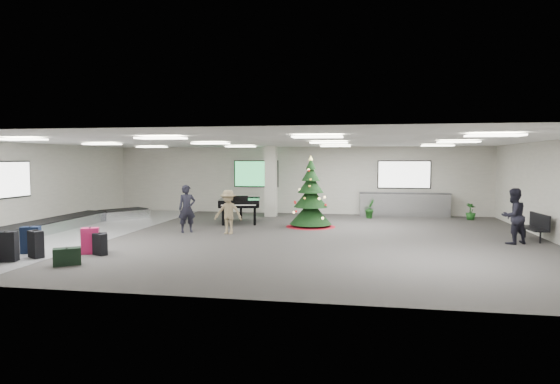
% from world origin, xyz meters
% --- Properties ---
extents(ground, '(18.00, 18.00, 0.00)m').
position_xyz_m(ground, '(0.00, 0.00, 0.00)').
color(ground, '#363331').
rests_on(ground, ground).
extents(room_envelope, '(18.02, 14.02, 3.21)m').
position_xyz_m(room_envelope, '(-0.38, 0.67, 2.33)').
color(room_envelope, '#B1AFA2').
rests_on(room_envelope, ground).
extents(baggage_carousel, '(2.28, 9.71, 0.43)m').
position_xyz_m(baggage_carousel, '(-7.84, -0.08, 0.21)').
color(baggage_carousel, silver).
rests_on(baggage_carousel, ground).
extents(service_counter, '(4.05, 0.65, 1.08)m').
position_xyz_m(service_counter, '(5.00, 6.65, 0.55)').
color(service_counter, silver).
rests_on(service_counter, ground).
extents(suitcase_0, '(0.55, 0.39, 0.79)m').
position_xyz_m(suitcase_0, '(-5.82, -4.89, 0.39)').
color(suitcase_0, black).
rests_on(suitcase_0, ground).
extents(suitcase_1, '(0.52, 0.44, 0.74)m').
position_xyz_m(suitcase_1, '(-5.41, -4.34, 0.36)').
color(suitcase_1, black).
rests_on(suitcase_1, ground).
extents(pink_suitcase, '(0.52, 0.43, 0.74)m').
position_xyz_m(pink_suitcase, '(-4.30, -3.60, 0.36)').
color(pink_suitcase, '#D11B5A').
rests_on(pink_suitcase, ground).
extents(suitcase_3, '(0.42, 0.37, 0.57)m').
position_xyz_m(suitcase_3, '(-4.12, -3.43, 0.28)').
color(suitcase_3, black).
rests_on(suitcase_3, ground).
extents(navy_suitcase, '(0.55, 0.42, 0.76)m').
position_xyz_m(navy_suitcase, '(-5.95, -3.84, 0.37)').
color(navy_suitcase, black).
rests_on(navy_suitcase, ground).
extents(suitcase_5, '(0.48, 0.36, 0.66)m').
position_xyz_m(suitcase_5, '(-6.49, -4.21, 0.32)').
color(suitcase_5, black).
rests_on(suitcase_5, ground).
extents(green_duffel, '(0.71, 0.62, 0.44)m').
position_xyz_m(green_duffel, '(-4.07, -4.98, 0.21)').
color(green_duffel, black).
rests_on(green_duffel, ground).
extents(suitcase_7, '(0.46, 0.37, 0.61)m').
position_xyz_m(suitcase_7, '(-3.94, -3.72, 0.29)').
color(suitcase_7, black).
rests_on(suitcase_7, ground).
extents(christmas_tree, '(1.93, 1.93, 2.75)m').
position_xyz_m(christmas_tree, '(1.14, 2.60, 0.94)').
color(christmas_tree, maroon).
rests_on(christmas_tree, ground).
extents(grand_piano, '(1.94, 2.32, 1.17)m').
position_xyz_m(grand_piano, '(-1.82, 3.13, 0.84)').
color(grand_piano, black).
rests_on(grand_piano, ground).
extents(bench, '(0.57, 1.41, 0.87)m').
position_xyz_m(bench, '(8.59, 0.79, 0.49)').
color(bench, black).
rests_on(bench, ground).
extents(traveler_a, '(0.74, 0.68, 1.69)m').
position_xyz_m(traveler_a, '(-3.05, 0.45, 0.85)').
color(traveler_a, black).
rests_on(traveler_a, ground).
extents(traveler_b, '(1.03, 0.64, 1.54)m').
position_xyz_m(traveler_b, '(-1.50, 0.36, 0.77)').
color(traveler_b, '#867453').
rests_on(traveler_b, ground).
extents(traveler_bench, '(1.05, 0.97, 1.72)m').
position_xyz_m(traveler_bench, '(7.66, -0.01, 0.86)').
color(traveler_bench, black).
rests_on(traveler_bench, ground).
extents(potted_plant_left, '(0.54, 0.58, 0.84)m').
position_xyz_m(potted_plant_left, '(3.44, 5.66, 0.42)').
color(potted_plant_left, '#164717').
rests_on(potted_plant_left, ground).
extents(potted_plant_right, '(0.58, 0.58, 0.73)m').
position_xyz_m(potted_plant_right, '(7.71, 5.81, 0.36)').
color(potted_plant_right, '#164717').
rests_on(potted_plant_right, ground).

